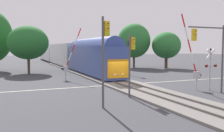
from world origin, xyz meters
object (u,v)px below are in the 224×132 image
at_px(crossing_gate_far, 67,64).
at_px(traffic_signal_near_right, 214,42).
at_px(traffic_signal_far_side, 128,51).
at_px(maple_right_background, 166,45).
at_px(oak_far_right, 134,41).
at_px(oak_behind_train, 28,43).
at_px(traffic_signal_near_left, 105,47).
at_px(traffic_signal_median, 131,55).
at_px(commuter_train, 64,54).
at_px(crossing_gate_near, 195,67).
at_px(crossing_signal_mast, 210,65).

relative_size(crossing_gate_far, traffic_signal_near_right, 1.09).
bearing_deg(traffic_signal_far_side, maple_right_background, 30.93).
bearing_deg(oak_far_right, traffic_signal_far_side, -121.79).
bearing_deg(oak_behind_train, traffic_signal_near_left, -83.26).
height_order(traffic_signal_median, oak_behind_train, oak_behind_train).
bearing_deg(oak_far_right, traffic_signal_near_right, -104.07).
bearing_deg(traffic_signal_median, traffic_signal_near_right, -12.18).
height_order(traffic_signal_far_side, oak_far_right, oak_far_right).
bearing_deg(traffic_signal_near_right, oak_far_right, 75.93).
relative_size(commuter_train, crossing_gate_far, 9.75).
bearing_deg(oak_behind_train, oak_far_right, 8.95).
height_order(commuter_train, oak_behind_train, oak_behind_train).
relative_size(crossing_gate_far, oak_far_right, 0.73).
bearing_deg(commuter_train, traffic_signal_far_side, -76.55).
relative_size(traffic_signal_median, maple_right_background, 0.73).
height_order(oak_behind_train, maple_right_background, oak_behind_train).
bearing_deg(commuter_train, crossing_gate_near, -82.63).
bearing_deg(traffic_signal_near_right, oak_behind_train, 118.84).
bearing_deg(maple_right_background, traffic_signal_far_side, -149.07).
xyz_separation_m(traffic_signal_near_left, oak_behind_train, (-3.05, 25.84, 0.77)).
xyz_separation_m(crossing_gate_far, traffic_signal_near_right, (9.83, -14.13, 2.47)).
bearing_deg(commuter_train, crossing_gate_far, -100.93).
bearing_deg(traffic_signal_near_right, crossing_gate_far, 124.83).
bearing_deg(traffic_signal_far_side, commuter_train, 103.45).
height_order(crossing_signal_mast, maple_right_background, maple_right_background).
bearing_deg(commuter_train, oak_behind_train, -121.55).
xyz_separation_m(commuter_train, crossing_signal_mast, (6.07, -37.50, -0.27)).
relative_size(oak_behind_train, maple_right_background, 1.05).
distance_m(crossing_gate_far, traffic_signal_near_left, 15.29).
relative_size(traffic_signal_median, oak_far_right, 0.58).
xyz_separation_m(commuter_train, traffic_signal_near_right, (5.05, -38.88, 1.81)).
relative_size(crossing_signal_mast, traffic_signal_median, 0.78).
bearing_deg(maple_right_background, oak_far_right, 143.08).
xyz_separation_m(traffic_signal_far_side, oak_far_right, (6.87, 11.08, 1.89)).
bearing_deg(commuter_train, maple_right_background, -40.34).
distance_m(commuter_train, crossing_signal_mast, 37.99).
relative_size(crossing_signal_mast, oak_behind_train, 0.54).
height_order(crossing_gate_near, oak_far_right, oak_far_right).
bearing_deg(oak_behind_train, maple_right_background, -1.36).
bearing_deg(traffic_signal_median, oak_behind_train, 105.30).
xyz_separation_m(commuter_train, maple_right_background, (17.25, -14.65, 1.80)).
relative_size(commuter_train, traffic_signal_near_right, 10.59).
height_order(traffic_signal_far_side, maple_right_background, maple_right_background).
relative_size(traffic_signal_median, oak_behind_train, 0.69).
relative_size(crossing_gate_near, crossing_signal_mast, 1.77).
bearing_deg(oak_behind_train, crossing_signal_mast, -57.94).
bearing_deg(traffic_signal_far_side, crossing_gate_far, -163.89).
distance_m(commuter_train, maple_right_background, 22.71).
bearing_deg(traffic_signal_far_side, traffic_signal_median, -115.85).
xyz_separation_m(traffic_signal_near_right, oak_far_right, (7.04, 28.10, 0.95)).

